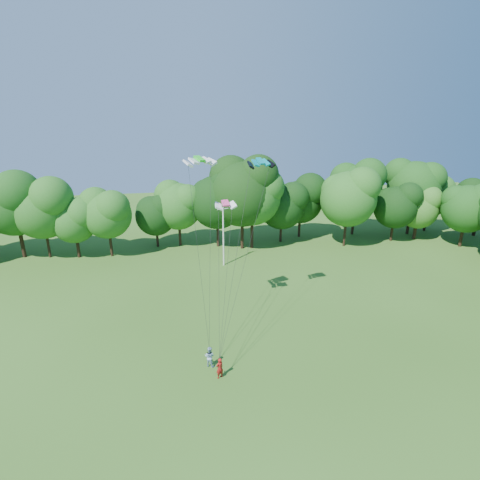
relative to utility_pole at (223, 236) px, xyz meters
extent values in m
plane|color=#2F5717|center=(-2.79, -28.71, -4.24)|extent=(160.00, 160.00, 0.00)
cylinder|color=silver|center=(0.00, 0.00, -0.11)|extent=(0.21, 0.21, 8.25)
cube|color=silver|center=(0.00, 0.00, 3.81)|extent=(1.57, 0.67, 0.08)
imported|color=#A31915|center=(-3.30, -22.99, -3.33)|extent=(0.79, 0.70, 1.82)
imported|color=#9BBBD7|center=(-3.96, -21.38, -3.33)|extent=(1.11, 1.04, 1.82)
cube|color=#04838F|center=(1.75, -14.19, 11.79)|extent=(2.64, 1.63, 0.56)
cube|color=#22E121|center=(-3.81, -14.88, 12.20)|extent=(3.06, 2.30, 0.45)
cube|color=#FB458D|center=(-1.49, -13.97, 7.97)|extent=(2.07, 1.15, 0.48)
cylinder|color=black|center=(3.70, 6.22, -1.58)|extent=(0.51, 0.51, 5.33)
ellipsoid|color=black|center=(3.70, 6.22, 5.45)|extent=(10.66, 10.66, 11.63)
cylinder|color=#372616|center=(32.87, 5.78, -2.54)|extent=(0.44, 0.44, 3.41)
ellipsoid|color=#31621E|center=(32.87, 5.78, 1.96)|extent=(6.83, 6.83, 7.45)
camera|label=1|loc=(-5.89, -47.77, 16.15)|focal=28.00mm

